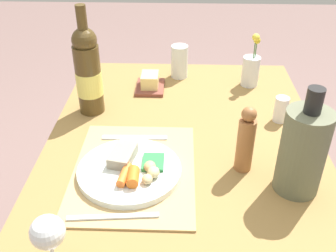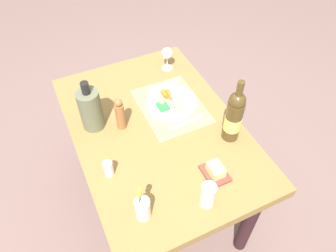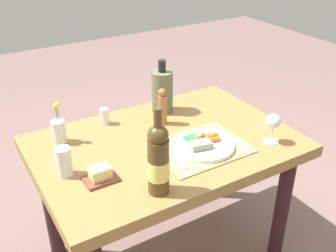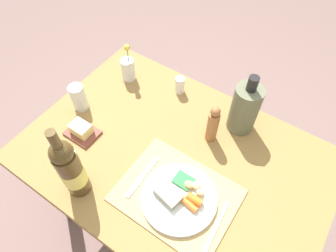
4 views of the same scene
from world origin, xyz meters
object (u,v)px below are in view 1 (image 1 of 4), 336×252
at_px(salt_shaker, 281,109).
at_px(pepper_mill, 246,141).
at_px(flower_vase, 251,69).
at_px(cooler_bottle, 303,151).
at_px(butter_dish, 150,83).
at_px(dining_table, 183,177).
at_px(fork, 135,138).
at_px(water_tumbler, 179,63).
at_px(dinner_plate, 130,169).
at_px(wine_glass, 48,235).
at_px(wine_bottle, 88,72).
at_px(knife, 113,217).

distance_m(salt_shaker, pepper_mill, 0.29).
height_order(flower_vase, cooler_bottle, cooler_bottle).
xyz_separation_m(flower_vase, pepper_mill, (0.49, -0.08, 0.03)).
bearing_deg(pepper_mill, butter_dish, -147.88).
xyz_separation_m(dining_table, butter_dish, (-0.37, -0.12, 0.13)).
xyz_separation_m(fork, pepper_mill, (0.12, 0.30, 0.08)).
height_order(fork, flower_vase, flower_vase).
bearing_deg(water_tumbler, flower_vase, 76.81).
xyz_separation_m(dinner_plate, water_tumbler, (-0.59, 0.12, 0.03)).
xyz_separation_m(dinner_plate, wine_glass, (0.29, -0.11, 0.08)).
xyz_separation_m(dinner_plate, flower_vase, (-0.53, 0.38, 0.04)).
distance_m(fork, pepper_mill, 0.33).
bearing_deg(cooler_bottle, dinner_plate, -94.31).
relative_size(dinner_plate, cooler_bottle, 0.96).
height_order(water_tumbler, wine_bottle, wine_bottle).
height_order(dinner_plate, wine_bottle, wine_bottle).
xyz_separation_m(butter_dish, wine_bottle, (0.16, -0.18, 0.12)).
distance_m(butter_dish, flower_vase, 0.37).
distance_m(flower_vase, salt_shaker, 0.25).
height_order(wine_glass, salt_shaker, wine_glass).
relative_size(water_tumbler, pepper_mill, 0.66).
bearing_deg(water_tumbler, salt_shaker, 46.26).
xyz_separation_m(knife, flower_vase, (-0.69, 0.40, 0.05)).
height_order(dinner_plate, cooler_bottle, cooler_bottle).
bearing_deg(dining_table, dinner_plate, -50.52).
height_order(water_tumbler, butter_dish, water_tumbler).
bearing_deg(flower_vase, wine_bottle, -69.30).
bearing_deg(fork, salt_shaker, 104.00).
relative_size(cooler_bottle, pepper_mill, 1.49).
distance_m(flower_vase, pepper_mill, 0.50).
distance_m(dinner_plate, knife, 0.16).
bearing_deg(wine_glass, knife, 146.01).
bearing_deg(fork, wine_bottle, -137.81).
height_order(butter_dish, cooler_bottle, cooler_bottle).
bearing_deg(flower_vase, water_tumbler, -103.19).
distance_m(dinner_plate, butter_dish, 0.48).
bearing_deg(butter_dish, pepper_mill, 32.12).
xyz_separation_m(water_tumbler, wine_bottle, (0.27, -0.28, 0.09)).
xyz_separation_m(dining_table, fork, (-0.04, -0.15, 0.11)).
bearing_deg(salt_shaker, flower_vase, -166.00).
distance_m(wine_glass, pepper_mill, 0.53).
height_order(butter_dish, wine_glass, wine_glass).
relative_size(butter_dish, flower_vase, 0.65).
relative_size(fork, pepper_mill, 1.02).
xyz_separation_m(cooler_bottle, wine_bottle, (-0.36, -0.58, 0.03)).
height_order(wine_glass, pepper_mill, pepper_mill).
xyz_separation_m(butter_dish, wine_glass, (0.78, -0.13, 0.08)).
relative_size(water_tumbler, wine_bottle, 0.36).
bearing_deg(water_tumbler, knife, -10.72).
relative_size(water_tumbler, salt_shaker, 1.51).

